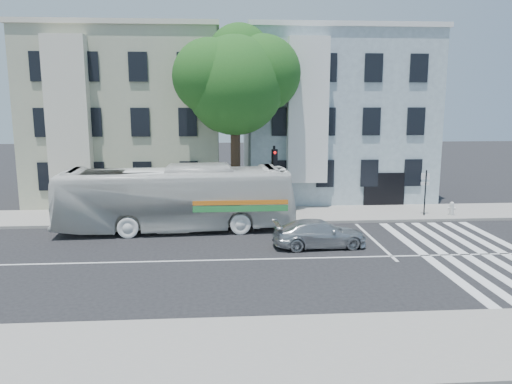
{
  "coord_description": "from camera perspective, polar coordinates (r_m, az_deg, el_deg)",
  "views": [
    {
      "loc": [
        -0.86,
        -20.32,
        6.67
      ],
      "look_at": [
        0.79,
        2.84,
        2.4
      ],
      "focal_mm": 35.0,
      "sensor_mm": 36.0,
      "label": 1
    }
  ],
  "objects": [
    {
      "name": "far_sign_pole",
      "position": [
        30.1,
        18.78,
        0.56
      ],
      "size": [
        0.47,
        0.19,
        2.62
      ],
      "rotation": [
        0.0,
        0.0,
        -0.14
      ],
      "color": "black",
      "rests_on": "sidewalk_far"
    },
    {
      "name": "hedge",
      "position": [
        27.97,
        -10.07,
        -2.49
      ],
      "size": [
        8.38,
        3.25,
        0.7
      ],
      "primitive_type": null,
      "rotation": [
        0.0,
        0.0,
        0.29
      ],
      "color": "#2A541B",
      "rests_on": "sidewalk_far"
    },
    {
      "name": "building_right",
      "position": [
        36.2,
        8.56,
        8.45
      ],
      "size": [
        12.0,
        10.0,
        11.0
      ],
      "primitive_type": "cube",
      "color": "#8B9DA5",
      "rests_on": "ground"
    },
    {
      "name": "sedan",
      "position": [
        23.24,
        7.27,
        -4.74
      ],
      "size": [
        2.03,
        4.42,
        1.25
      ],
      "primitive_type": "imported",
      "rotation": [
        0.0,
        0.0,
        1.64
      ],
      "color": "#BABEC2",
      "rests_on": "ground"
    },
    {
      "name": "building_left",
      "position": [
        35.87,
        -14.08,
        8.24
      ],
      "size": [
        12.0,
        10.0,
        11.0
      ],
      "primitive_type": "cube",
      "color": "#A1A58B",
      "rests_on": "ground"
    },
    {
      "name": "fire_hydrant",
      "position": [
        30.85,
        21.46,
        -1.74
      ],
      "size": [
        0.45,
        0.3,
        0.79
      ],
      "rotation": [
        0.0,
        0.0,
        -0.37
      ],
      "color": "beige",
      "rests_on": "sidewalk_far"
    },
    {
      "name": "ground",
      "position": [
        21.4,
        -1.59,
        -7.74
      ],
      "size": [
        120.0,
        120.0,
        0.0
      ],
      "primitive_type": "plane",
      "color": "black",
      "rests_on": "ground"
    },
    {
      "name": "sidewalk_near",
      "position": [
        14.0,
        -0.08,
        -17.68
      ],
      "size": [
        80.0,
        4.0,
        0.15
      ],
      "primitive_type": "cube",
      "color": "gray",
      "rests_on": "ground"
    },
    {
      "name": "sidewalk_far",
      "position": [
        29.09,
        -2.28,
        -2.69
      ],
      "size": [
        80.0,
        4.0,
        0.15
      ],
      "primitive_type": "cube",
      "color": "gray",
      "rests_on": "ground"
    },
    {
      "name": "bus",
      "position": [
        26.1,
        -9.09,
        -0.7
      ],
      "size": [
        3.47,
        12.28,
        3.38
      ],
      "primitive_type": "imported",
      "rotation": [
        0.0,
        0.0,
        1.62
      ],
      "color": "silver",
      "rests_on": "ground"
    },
    {
      "name": "street_tree",
      "position": [
        29.09,
        -2.32,
        12.7
      ],
      "size": [
        7.3,
        5.9,
        11.1
      ],
      "color": "#2D2116",
      "rests_on": "ground"
    },
    {
      "name": "traffic_signal",
      "position": [
        28.16,
        2.09,
        2.29
      ],
      "size": [
        0.41,
        0.53,
        4.17
      ],
      "rotation": [
        0.0,
        0.0,
        0.42
      ],
      "color": "black",
      "rests_on": "ground"
    }
  ]
}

